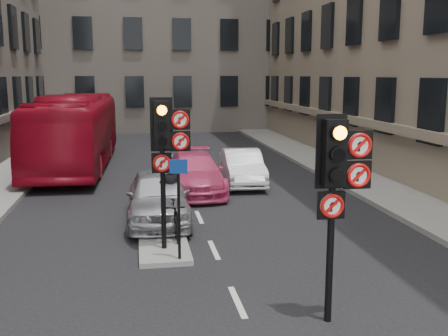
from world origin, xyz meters
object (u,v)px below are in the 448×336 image
object	(u,v)px
car_white	(242,167)
info_sign	(179,195)
motorcyclist	(171,193)
bus_red	(76,131)
car_pink	(195,173)
signal_far	(166,141)
motorcycle	(175,220)
car_silver	(158,196)
signal_near	(338,175)

from	to	relation	value
car_white	info_sign	distance (m)	8.98
motorcyclist	info_sign	world-z (taller)	info_sign
bus_red	info_sign	world-z (taller)	bus_red
car_white	car_pink	xyz separation A→B (m)	(-1.99, -1.05, 0.03)
signal_far	motorcycle	world-z (taller)	signal_far
car_silver	car_white	world-z (taller)	car_silver
signal_near	car_white	bearing A→B (deg)	86.22
signal_far	car_silver	bearing A→B (deg)	92.01
signal_far	car_silver	distance (m)	3.42
car_white	motorcyclist	distance (m)	6.06
signal_far	info_sign	bearing A→B (deg)	-75.25
car_pink	motorcyclist	world-z (taller)	motorcyclist
car_white	motorcycle	bearing A→B (deg)	-111.77
motorcycle	info_sign	bearing A→B (deg)	-91.28
signal_far	car_silver	world-z (taller)	signal_far
car_silver	motorcycle	size ratio (longest dim) A/B	2.59
bus_red	motorcycle	bearing A→B (deg)	-70.74
car_pink	info_sign	distance (m)	7.45
motorcyclist	motorcycle	bearing A→B (deg)	81.14
car_pink	bus_red	distance (m)	7.74
car_silver	info_sign	world-z (taller)	info_sign
signal_near	signal_far	distance (m)	4.77
motorcyclist	signal_far	bearing A→B (deg)	75.21
car_silver	car_pink	world-z (taller)	car_silver
motorcycle	info_sign	size ratio (longest dim) A/B	0.74
car_pink	bus_red	size ratio (longest dim) A/B	0.40
signal_far	bus_red	size ratio (longest dim) A/B	0.30
signal_near	info_sign	bearing A→B (deg)	126.82
signal_near	bus_red	xyz separation A→B (m)	(-5.99, 16.51, -0.93)
signal_near	motorcycle	distance (m)	5.91
bus_red	signal_far	bearing A→B (deg)	-73.09
car_silver	car_pink	size ratio (longest dim) A/B	0.91
signal_far	bus_red	world-z (taller)	signal_far
bus_red	info_sign	xyz separation A→B (m)	(3.60, -13.32, -0.06)
car_pink	motorcyclist	distance (m)	4.29
car_white	bus_red	distance (m)	8.44
car_pink	car_white	bearing A→B (deg)	28.72
car_white	car_silver	bearing A→B (deg)	-122.36
bus_red	motorcyclist	world-z (taller)	bus_red
signal_near	bus_red	bearing A→B (deg)	109.93
car_white	signal_far	bearing A→B (deg)	-110.27
car_pink	motorcycle	bearing A→B (deg)	-100.98
car_white	info_sign	xyz separation A→B (m)	(-3.15, -8.35, 0.93)
motorcycle	info_sign	distance (m)	2.12
bus_red	motorcycle	xyz separation A→B (m)	(3.63, -11.50, -1.15)
car_white	car_pink	distance (m)	2.25
car_silver	info_sign	xyz separation A→B (m)	(0.31, -3.61, 0.84)
bus_red	motorcyclist	distance (m)	10.80
car_white	info_sign	bearing A→B (deg)	-106.89
bus_red	info_sign	size ratio (longest dim) A/B	5.22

